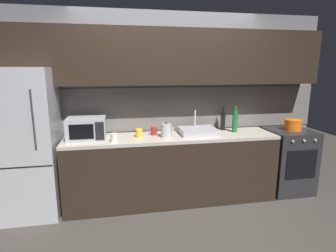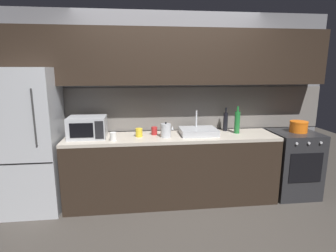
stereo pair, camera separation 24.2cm
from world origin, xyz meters
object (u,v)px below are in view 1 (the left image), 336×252
(refrigerator, at_px, (28,144))
(wine_bottle_green, at_px, (235,121))
(microwave, at_px, (87,129))
(mug_yellow, at_px, (139,133))
(kettle, at_px, (166,130))
(mug_red, at_px, (154,131))
(oven_range, at_px, (287,160))
(wine_bottle_dark, at_px, (223,121))
(mug_white, at_px, (114,137))
(cooking_pot, at_px, (293,125))

(refrigerator, bearing_deg, wine_bottle_green, 0.90)
(microwave, relative_size, mug_yellow, 4.25)
(kettle, relative_size, mug_red, 1.89)
(oven_range, distance_m, wine_bottle_dark, 1.12)
(refrigerator, distance_m, mug_red, 1.53)
(wine_bottle_green, bearing_deg, kettle, -173.75)
(microwave, xyz_separation_m, mug_yellow, (0.64, -0.02, -0.08))
(wine_bottle_dark, distance_m, mug_red, 1.01)
(mug_red, bearing_deg, mug_yellow, -157.76)
(microwave, height_order, mug_red, microwave)
(microwave, height_order, kettle, microwave)
(kettle, relative_size, mug_white, 1.93)
(wine_bottle_green, distance_m, mug_yellow, 1.32)
(oven_range, height_order, microwave, microwave)
(wine_bottle_dark, bearing_deg, mug_white, -166.68)
(wine_bottle_dark, bearing_deg, refrigerator, -175.50)
(mug_red, bearing_deg, wine_bottle_green, -2.26)
(wine_bottle_dark, bearing_deg, mug_red, -173.53)
(kettle, bearing_deg, cooking_pot, 2.05)
(mug_red, relative_size, cooking_pot, 0.44)
(cooking_pot, bearing_deg, wine_bottle_green, 177.27)
(refrigerator, height_order, oven_range, refrigerator)
(refrigerator, height_order, wine_bottle_green, refrigerator)
(mug_yellow, height_order, mug_red, mug_yellow)
(wine_bottle_green, bearing_deg, wine_bottle_dark, 124.48)
(microwave, relative_size, cooking_pot, 1.96)
(mug_yellow, distance_m, cooking_pot, 2.17)
(mug_yellow, distance_m, mug_red, 0.22)
(wine_bottle_dark, distance_m, wine_bottle_green, 0.19)
(wine_bottle_dark, relative_size, mug_red, 3.14)
(cooking_pot, bearing_deg, refrigerator, -180.00)
(refrigerator, height_order, cooking_pot, refrigerator)
(mug_white, bearing_deg, wine_bottle_dark, 13.32)
(microwave, bearing_deg, cooking_pot, -0.37)
(refrigerator, bearing_deg, wine_bottle_dark, 4.50)
(microwave, bearing_deg, kettle, -4.90)
(oven_range, bearing_deg, microwave, 179.59)
(refrigerator, bearing_deg, mug_red, 3.20)
(oven_range, bearing_deg, cooking_pot, 2.08)
(mug_yellow, bearing_deg, refrigerator, -179.89)
(microwave, bearing_deg, oven_range, -0.41)
(refrigerator, distance_m, wine_bottle_green, 2.64)
(refrigerator, height_order, microwave, refrigerator)
(refrigerator, bearing_deg, microwave, 1.55)
(mug_yellow, relative_size, cooking_pot, 0.46)
(oven_range, xyz_separation_m, wine_bottle_green, (-0.82, 0.04, 0.60))
(microwave, bearing_deg, refrigerator, -178.45)
(microwave, bearing_deg, mug_yellow, -1.43)
(refrigerator, distance_m, microwave, 0.70)
(oven_range, distance_m, mug_yellow, 2.19)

